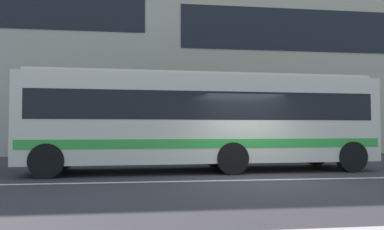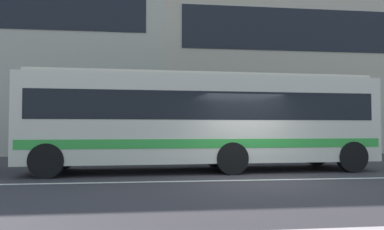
# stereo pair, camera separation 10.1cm
# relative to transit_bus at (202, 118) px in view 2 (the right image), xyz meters

# --- Properties ---
(ground_plane) EXTENTS (160.00, 160.00, 0.00)m
(ground_plane) POSITION_rel_transit_bus_xyz_m (1.20, -2.41, -1.77)
(ground_plane) COLOR #363135
(lane_centre_line) EXTENTS (60.00, 0.16, 0.01)m
(lane_centre_line) POSITION_rel_transit_bus_xyz_m (1.20, -2.41, -1.76)
(lane_centre_line) COLOR silver
(lane_centre_line) RESTS_ON ground_plane
(apartment_block_right) EXTENTS (25.40, 9.62, 12.13)m
(apartment_block_right) POSITION_rel_transit_bus_xyz_m (11.65, 12.11, 4.30)
(apartment_block_right) COLOR #B9AA94
(apartment_block_right) RESTS_ON ground_plane
(transit_bus) EXTENTS (11.59, 3.02, 3.21)m
(transit_bus) POSITION_rel_transit_bus_xyz_m (0.00, 0.00, 0.00)
(transit_bus) COLOR beige
(transit_bus) RESTS_ON ground_plane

